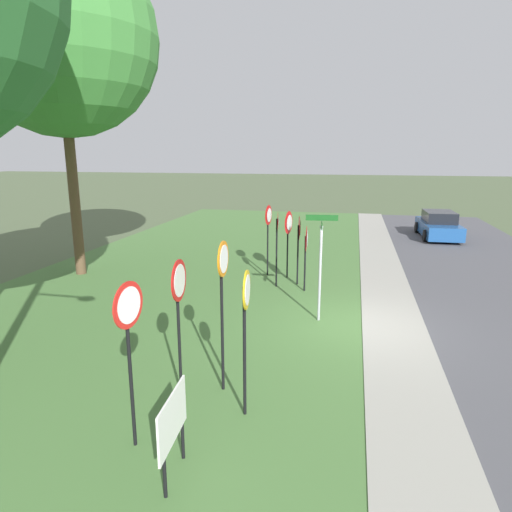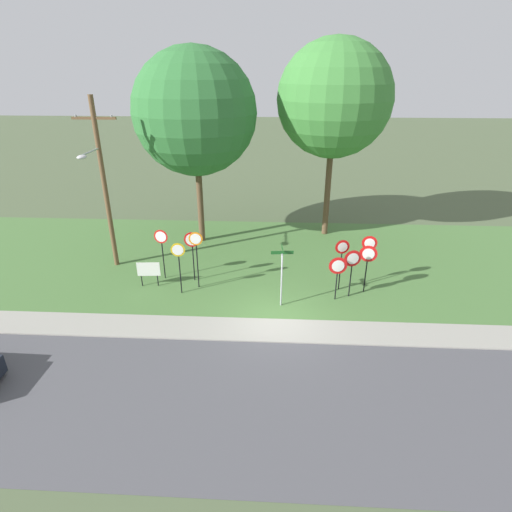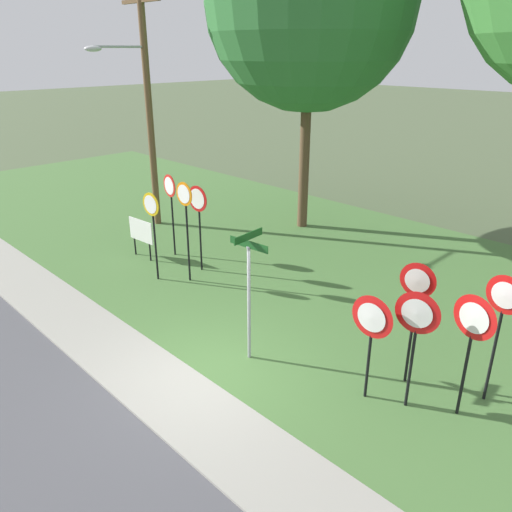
# 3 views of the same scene
# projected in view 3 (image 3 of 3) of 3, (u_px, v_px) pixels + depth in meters

# --- Properties ---
(ground_plane) EXTENTS (160.00, 160.00, 0.00)m
(ground_plane) POSITION_uv_depth(u_px,v_px,m) (203.00, 377.00, 10.10)
(ground_plane) COLOR #4C5B3D
(sidewalk_strip) EXTENTS (44.00, 1.60, 0.06)m
(sidewalk_strip) POSITION_uv_depth(u_px,v_px,m) (170.00, 394.00, 9.57)
(sidewalk_strip) COLOR #99968C
(sidewalk_strip) RESTS_ON ground_plane
(grass_median) EXTENTS (44.00, 12.00, 0.04)m
(grass_median) POSITION_uv_depth(u_px,v_px,m) (369.00, 285.00, 14.00)
(grass_median) COLOR #477038
(grass_median) RESTS_ON ground_plane
(stop_sign_near_left) EXTENTS (0.75, 0.11, 2.57)m
(stop_sign_near_left) POSITION_uv_depth(u_px,v_px,m) (198.00, 210.00, 14.22)
(stop_sign_near_left) COLOR black
(stop_sign_near_left) RESTS_ON grass_median
(stop_sign_near_right) EXTENTS (0.69, 0.12, 2.61)m
(stop_sign_near_right) POSITION_uv_depth(u_px,v_px,m) (171.00, 198.00, 15.32)
(stop_sign_near_right) COLOR black
(stop_sign_near_right) RESTS_ON grass_median
(stop_sign_far_left) EXTENTS (0.65, 0.09, 2.87)m
(stop_sign_far_left) POSITION_uv_depth(u_px,v_px,m) (186.00, 212.00, 13.47)
(stop_sign_far_left) COLOR black
(stop_sign_far_left) RESTS_ON grass_median
(stop_sign_far_center) EXTENTS (0.65, 0.11, 2.56)m
(stop_sign_far_center) POSITION_uv_depth(u_px,v_px,m) (152.00, 218.00, 13.64)
(stop_sign_far_center) COLOR black
(stop_sign_far_center) RESTS_ON grass_median
(yield_sign_near_left) EXTENTS (0.80, 0.18, 2.39)m
(yield_sign_near_left) POSITION_uv_depth(u_px,v_px,m) (472.00, 328.00, 8.36)
(yield_sign_near_left) COLOR black
(yield_sign_near_left) RESTS_ON grass_median
(yield_sign_near_right) EXTENTS (0.68, 0.14, 2.55)m
(yield_sign_near_right) POSITION_uv_depth(u_px,v_px,m) (416.00, 296.00, 9.20)
(yield_sign_near_right) COLOR black
(yield_sign_near_right) RESTS_ON grass_median
(yield_sign_far_left) EXTENTS (0.82, 0.11, 2.13)m
(yield_sign_far_left) POSITION_uv_depth(u_px,v_px,m) (371.00, 325.00, 8.88)
(yield_sign_far_left) COLOR black
(yield_sign_far_left) RESTS_ON grass_median
(yield_sign_far_right) EXTENTS (0.71, 0.14, 2.56)m
(yield_sign_far_right) POSITION_uv_depth(u_px,v_px,m) (502.00, 310.00, 8.68)
(yield_sign_far_right) COLOR black
(yield_sign_far_right) RESTS_ON grass_median
(yield_sign_center) EXTENTS (0.79, 0.18, 2.34)m
(yield_sign_center) POSITION_uv_depth(u_px,v_px,m) (416.00, 324.00, 8.58)
(yield_sign_center) COLOR black
(yield_sign_center) RESTS_ON grass_median
(street_name_post) EXTENTS (0.96, 0.81, 2.83)m
(street_name_post) POSITION_uv_depth(u_px,v_px,m) (249.00, 286.00, 10.06)
(street_name_post) COLOR #9EA0A8
(street_name_post) RESTS_ON grass_median
(utility_pole) EXTENTS (2.10, 2.26, 8.58)m
(utility_pole) POSITION_uv_depth(u_px,v_px,m) (144.00, 96.00, 17.09)
(utility_pole) COLOR brown
(utility_pole) RESTS_ON grass_median
(notice_board) EXTENTS (1.10, 0.11, 1.25)m
(notice_board) POSITION_uv_depth(u_px,v_px,m) (141.00, 233.00, 15.52)
(notice_board) COLOR black
(notice_board) RESTS_ON grass_median
(oak_tree_left) EXTENTS (6.77, 6.77, 10.86)m
(oak_tree_left) POSITION_uv_depth(u_px,v_px,m) (310.00, 3.00, 15.84)
(oak_tree_left) COLOR brown
(oak_tree_left) RESTS_ON grass_median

